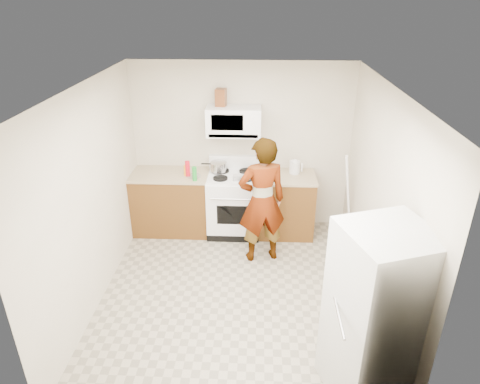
# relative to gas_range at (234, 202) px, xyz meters

# --- Properties ---
(floor) EXTENTS (3.60, 3.60, 0.00)m
(floor) POSITION_rel_gas_range_xyz_m (0.10, -1.48, -0.49)
(floor) COLOR gray
(floor) RESTS_ON ground
(back_wall) EXTENTS (3.20, 0.02, 2.50)m
(back_wall) POSITION_rel_gas_range_xyz_m (0.10, 0.31, 0.76)
(back_wall) COLOR beige
(back_wall) RESTS_ON floor
(right_wall) EXTENTS (0.02, 3.60, 2.50)m
(right_wall) POSITION_rel_gas_range_xyz_m (1.69, -1.48, 0.76)
(right_wall) COLOR beige
(right_wall) RESTS_ON floor
(cabinet_left) EXTENTS (1.12, 0.62, 0.90)m
(cabinet_left) POSITION_rel_gas_range_xyz_m (-0.94, 0.01, -0.04)
(cabinet_left) COLOR #5A2F15
(cabinet_left) RESTS_ON floor
(counter_left) EXTENTS (1.14, 0.64, 0.03)m
(counter_left) POSITION_rel_gas_range_xyz_m (-0.94, 0.01, 0.43)
(counter_left) COLOR tan
(counter_left) RESTS_ON cabinet_left
(cabinet_right) EXTENTS (0.80, 0.62, 0.90)m
(cabinet_right) POSITION_rel_gas_range_xyz_m (0.78, 0.01, -0.04)
(cabinet_right) COLOR #5A2F15
(cabinet_right) RESTS_ON floor
(counter_right) EXTENTS (0.82, 0.64, 0.03)m
(counter_right) POSITION_rel_gas_range_xyz_m (0.78, 0.01, 0.43)
(counter_right) COLOR tan
(counter_right) RESTS_ON cabinet_right
(gas_range) EXTENTS (0.76, 0.65, 1.13)m
(gas_range) POSITION_rel_gas_range_xyz_m (0.00, 0.00, 0.00)
(gas_range) COLOR white
(gas_range) RESTS_ON floor
(microwave) EXTENTS (0.76, 0.38, 0.40)m
(microwave) POSITION_rel_gas_range_xyz_m (0.00, 0.13, 1.21)
(microwave) COLOR white
(microwave) RESTS_ON back_wall
(person) EXTENTS (0.72, 0.57, 1.74)m
(person) POSITION_rel_gas_range_xyz_m (0.41, -0.70, 0.38)
(person) COLOR tan
(person) RESTS_ON floor
(fridge) EXTENTS (0.89, 0.89, 1.70)m
(fridge) POSITION_rel_gas_range_xyz_m (1.39, -2.81, 0.36)
(fridge) COLOR silver
(fridge) RESTS_ON floor
(kettle) EXTENTS (0.20, 0.20, 0.18)m
(kettle) POSITION_rel_gas_range_xyz_m (0.88, 0.11, 0.54)
(kettle) COLOR silver
(kettle) RESTS_ON counter_right
(jug) EXTENTS (0.16, 0.16, 0.24)m
(jug) POSITION_rel_gas_range_xyz_m (-0.18, 0.17, 1.53)
(jug) COLOR #603117
(jug) RESTS_ON microwave
(saucepan) EXTENTS (0.26, 0.26, 0.13)m
(saucepan) POSITION_rel_gas_range_xyz_m (-0.23, 0.10, 0.53)
(saucepan) COLOR #B5B5BA
(saucepan) RESTS_ON gas_range
(tray) EXTENTS (0.25, 0.16, 0.05)m
(tray) POSITION_rel_gas_range_xyz_m (0.12, -0.13, 0.47)
(tray) COLOR silver
(tray) RESTS_ON gas_range
(bottle_spray) EXTENTS (0.07, 0.07, 0.23)m
(bottle_spray) POSITION_rel_gas_range_xyz_m (-0.65, -0.07, 0.56)
(bottle_spray) COLOR red
(bottle_spray) RESTS_ON counter_left
(bottle_hot_sauce) EXTENTS (0.06, 0.06, 0.16)m
(bottle_hot_sauce) POSITION_rel_gas_range_xyz_m (-0.69, -0.06, 0.53)
(bottle_hot_sauce) COLOR orange
(bottle_hot_sauce) RESTS_ON counter_left
(bottle_green_cap) EXTENTS (0.07, 0.07, 0.21)m
(bottle_green_cap) POSITION_rel_gas_range_xyz_m (-0.53, -0.23, 0.55)
(bottle_green_cap) COLOR #188927
(bottle_green_cap) RESTS_ON counter_left
(pot_lid) EXTENTS (0.26, 0.26, 0.01)m
(pot_lid) POSITION_rel_gas_range_xyz_m (-0.57, -0.08, 0.45)
(pot_lid) COLOR white
(pot_lid) RESTS_ON counter_left
(broom) EXTENTS (0.26, 0.20, 1.39)m
(broom) POSITION_rel_gas_range_xyz_m (1.62, -0.28, 0.22)
(broom) COLOR white
(broom) RESTS_ON floor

